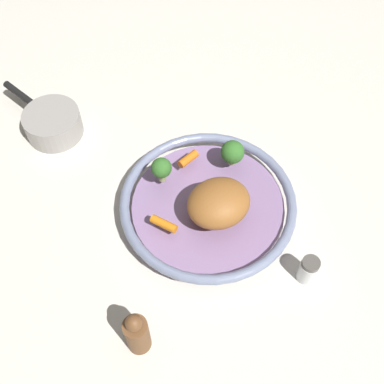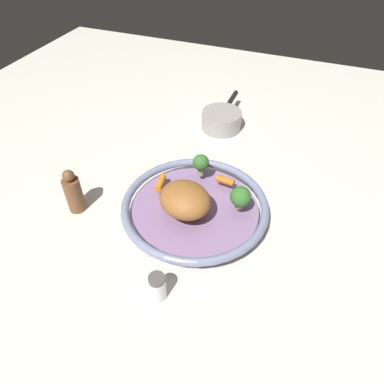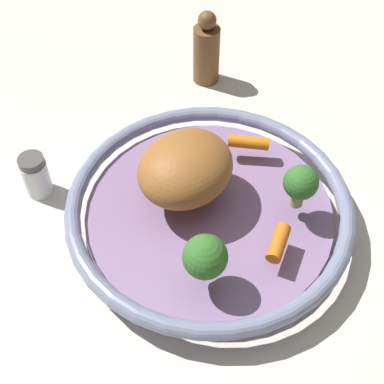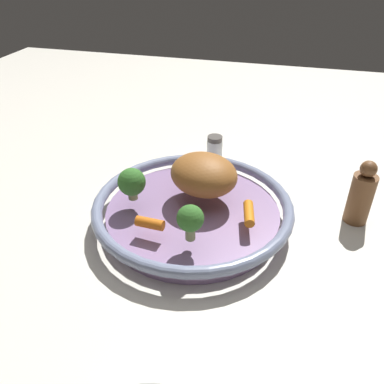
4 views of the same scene
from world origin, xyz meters
name	(u,v)px [view 4 (image 4 of 4)]	position (x,y,z in m)	size (l,w,h in m)	color
ground_plane	(193,222)	(0.00, 0.00, 0.00)	(2.14, 2.14, 0.00)	silver
serving_bowl	(193,210)	(0.00, 0.00, 0.03)	(0.35, 0.35, 0.05)	#8E709E
roast_chicken_piece	(204,174)	(0.03, -0.01, 0.08)	(0.12, 0.11, 0.07)	#9E602B
baby_carrot_center	(150,223)	(-0.09, 0.05, 0.06)	(0.02, 0.02, 0.05)	orange
baby_carrot_back	(249,213)	(-0.03, -0.10, 0.06)	(0.02, 0.02, 0.05)	orange
broccoli_floret_small	(190,219)	(-0.10, -0.02, 0.09)	(0.04, 0.04, 0.06)	#9AA666
broccoli_floret_mid	(132,182)	(-0.02, 0.10, 0.08)	(0.05, 0.05, 0.06)	#9AA766
salt_shaker	(215,149)	(0.23, 0.01, 0.03)	(0.04, 0.04, 0.06)	silver
pepper_mill	(361,195)	(0.08, -0.28, 0.05)	(0.04, 0.04, 0.12)	brown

